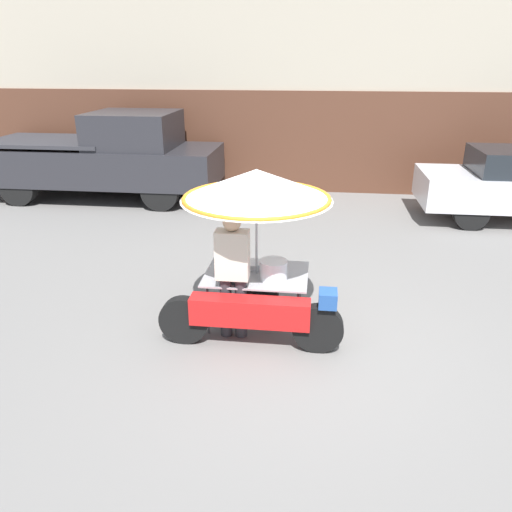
{
  "coord_description": "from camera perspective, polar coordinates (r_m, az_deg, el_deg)",
  "views": [
    {
      "loc": [
        0.22,
        -5.09,
        3.14
      ],
      "look_at": [
        -0.48,
        0.45,
        0.91
      ],
      "focal_mm": 35.0,
      "sensor_mm": 36.0,
      "label": 1
    }
  ],
  "objects": [
    {
      "name": "ground_plane",
      "position": [
        5.98,
        4.07,
        -9.9
      ],
      "size": [
        36.0,
        36.0,
        0.0
      ],
      "primitive_type": "plane",
      "color": "slate"
    },
    {
      "name": "shopfront_building",
      "position": [
        13.35,
        6.51,
        17.67
      ],
      "size": [
        28.0,
        2.06,
        4.43
      ],
      "color": "#B2A893",
      "rests_on": "ground"
    },
    {
      "name": "vendor_motorcycle_cart",
      "position": [
        5.79,
        0.02,
        5.31
      ],
      "size": [
        2.13,
        1.78,
        1.95
      ],
      "color": "black",
      "rests_on": "ground"
    },
    {
      "name": "vendor_person",
      "position": [
        5.74,
        -2.68,
        -1.62
      ],
      "size": [
        0.38,
        0.22,
        1.54
      ],
      "color": "#2D2D33",
      "rests_on": "ground"
    },
    {
      "name": "pickup_truck",
      "position": [
        12.25,
        -16.77,
        10.77
      ],
      "size": [
        5.49,
        1.91,
        2.0
      ],
      "color": "black",
      "rests_on": "ground"
    }
  ]
}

